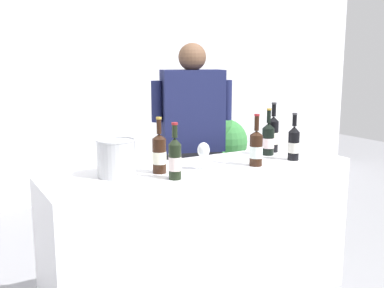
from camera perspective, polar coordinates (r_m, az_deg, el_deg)
name	(u,v)px	position (r m, az deg, el deg)	size (l,w,h in m)	color
wall_back	(80,74)	(5.11, -13.97, 8.52)	(8.00, 0.10, 2.80)	white
counter	(203,237)	(2.92, 1.38, -11.63)	(1.95, 0.56, 0.91)	white
wine_bottle_0	(175,158)	(2.48, -2.17, -1.81)	(0.07, 0.07, 0.31)	black
wine_bottle_1	(256,148)	(2.82, 8.08, -0.50)	(0.08, 0.08, 0.32)	black
wine_bottle_2	(159,153)	(2.62, -4.15, -1.18)	(0.08, 0.08, 0.33)	black
wine_bottle_3	(294,143)	(3.02, 12.69, 0.11)	(0.07, 0.07, 0.31)	black
wine_bottle_4	(268,139)	(3.15, 9.57, 0.63)	(0.08, 0.08, 0.32)	black
wine_bottle_5	(273,134)	(3.26, 10.18, 1.26)	(0.08, 0.08, 0.35)	black
wine_glass	(204,151)	(2.69, 1.46, -0.92)	(0.08, 0.08, 0.17)	silver
ice_bucket	(116,157)	(2.57, -9.51, -1.68)	(0.22, 0.22, 0.21)	silver
person_server	(192,159)	(3.44, 0.03, -1.89)	(0.59, 0.36, 1.68)	black
potted_shrub	(209,151)	(4.02, 2.14, -0.85)	(0.66, 0.55, 1.20)	brown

